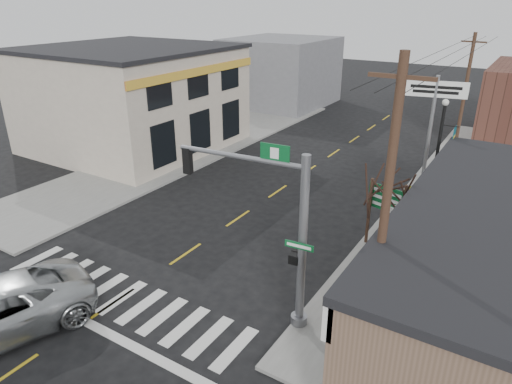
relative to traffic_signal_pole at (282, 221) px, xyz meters
The scene contains 18 objects.
ground 7.06m from the traffic_signal_pole, 156.19° to the right, with size 140.00×140.00×0.00m, color black.
sidewalk_right 11.74m from the traffic_signal_pole, 71.61° to the left, with size 6.00×38.00×0.13m, color slate.
sidewalk_left 18.31m from the traffic_signal_pole, 143.85° to the left, with size 6.00×38.00×0.13m, color slate.
center_line 8.67m from the traffic_signal_pole, 134.48° to the left, with size 0.12×56.00×0.01m, color gold.
crosswalk 6.93m from the traffic_signal_pole, 159.78° to the right, with size 11.00×2.20×0.01m, color silver.
left_building 21.81m from the traffic_signal_pole, 147.93° to the left, with size 12.00×12.00×6.80m, color #BFB29F.
bldg_distant_left 33.87m from the traffic_signal_pole, 119.12° to the left, with size 9.00×10.00×6.40m, color slate.
traffic_signal_pole is the anchor object (origin of this frame).
guide_sign 6.76m from the traffic_signal_pole, 77.10° to the left, with size 1.72×0.14×3.02m.
fire_hydrant 4.80m from the traffic_signal_pole, 31.02° to the left, with size 0.20×0.20×0.63m.
ped_crossing_sign 7.73m from the traffic_signal_pole, 73.22° to the left, with size 1.05×0.07×2.71m.
lamp_post 10.83m from the traffic_signal_pole, 76.60° to the left, with size 0.75×0.59×5.78m.
dance_center_sign 13.33m from the traffic_signal_pole, 83.62° to the left, with size 3.00×0.19×6.38m.
bare_tree 4.26m from the traffic_signal_pole, 58.63° to the left, with size 2.71×2.71×5.41m.
shrub_front 5.26m from the traffic_signal_pole, ahead, with size 1.33×1.33×1.00m, color #163217.
shrub_back 7.57m from the traffic_signal_pole, 36.38° to the left, with size 1.06×1.06×0.79m, color black.
utility_pole_near 3.41m from the traffic_signal_pole, ahead, with size 1.55×0.23×8.89m.
utility_pole_far 19.01m from the traffic_signal_pole, 83.73° to the left, with size 1.41×0.21×8.10m.
Camera 1 is at (11.44, -8.69, 10.11)m, focal length 32.00 mm.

